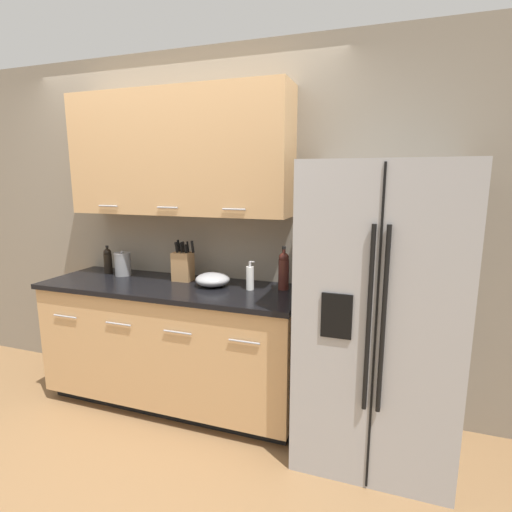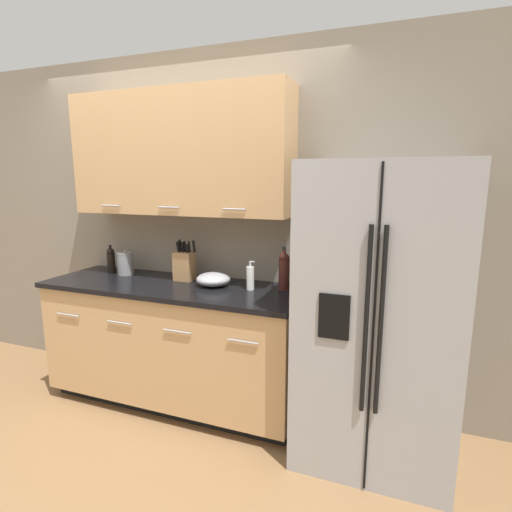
{
  "view_description": "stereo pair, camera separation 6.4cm",
  "coord_description": "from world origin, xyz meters",
  "px_view_note": "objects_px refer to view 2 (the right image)",
  "views": [
    {
      "loc": [
        1.58,
        -1.74,
        1.67
      ],
      "look_at": [
        0.74,
        0.69,
        1.17
      ],
      "focal_mm": 28.0,
      "sensor_mm": 36.0,
      "label": 1
    },
    {
      "loc": [
        1.64,
        -1.71,
        1.67
      ],
      "look_at": [
        0.74,
        0.69,
        1.17
      ],
      "focal_mm": 28.0,
      "sensor_mm": 36.0,
      "label": 2
    }
  ],
  "objects_px": {
    "soap_dispenser": "(250,278)",
    "mixing_bowl": "(213,279)",
    "refrigerator": "(378,315)",
    "knife_block": "(184,265)",
    "oil_bottle": "(111,260)",
    "steel_canister": "(125,263)",
    "wine_bottle": "(284,270)"
  },
  "relations": [
    {
      "from": "soap_dispenser",
      "to": "mixing_bowl",
      "type": "height_order",
      "value": "soap_dispenser"
    },
    {
      "from": "refrigerator",
      "to": "mixing_bowl",
      "type": "relative_size",
      "value": 7.27
    },
    {
      "from": "knife_block",
      "to": "refrigerator",
      "type": "bearing_deg",
      "value": -7.49
    },
    {
      "from": "refrigerator",
      "to": "soap_dispenser",
      "type": "height_order",
      "value": "refrigerator"
    },
    {
      "from": "oil_bottle",
      "to": "steel_canister",
      "type": "distance_m",
      "value": 0.17
    },
    {
      "from": "knife_block",
      "to": "mixing_bowl",
      "type": "xyz_separation_m",
      "value": [
        0.27,
        -0.07,
        -0.07
      ]
    },
    {
      "from": "soap_dispenser",
      "to": "refrigerator",
      "type": "bearing_deg",
      "value": -7.67
    },
    {
      "from": "knife_block",
      "to": "soap_dispenser",
      "type": "relative_size",
      "value": 1.52
    },
    {
      "from": "wine_bottle",
      "to": "steel_canister",
      "type": "relative_size",
      "value": 1.52
    },
    {
      "from": "soap_dispenser",
      "to": "mixing_bowl",
      "type": "bearing_deg",
      "value": 179.07
    },
    {
      "from": "knife_block",
      "to": "mixing_bowl",
      "type": "height_order",
      "value": "knife_block"
    },
    {
      "from": "refrigerator",
      "to": "wine_bottle",
      "type": "height_order",
      "value": "refrigerator"
    },
    {
      "from": "knife_block",
      "to": "soap_dispenser",
      "type": "xyz_separation_m",
      "value": [
        0.56,
        -0.07,
        -0.03
      ]
    },
    {
      "from": "soap_dispenser",
      "to": "mixing_bowl",
      "type": "relative_size",
      "value": 0.83
    },
    {
      "from": "steel_canister",
      "to": "knife_block",
      "type": "bearing_deg",
      "value": 0.89
    },
    {
      "from": "refrigerator",
      "to": "soap_dispenser",
      "type": "bearing_deg",
      "value": 172.33
    },
    {
      "from": "refrigerator",
      "to": "wine_bottle",
      "type": "xyz_separation_m",
      "value": [
        -0.64,
        0.2,
        0.18
      ]
    },
    {
      "from": "refrigerator",
      "to": "oil_bottle",
      "type": "height_order",
      "value": "refrigerator"
    },
    {
      "from": "knife_block",
      "to": "mixing_bowl",
      "type": "bearing_deg",
      "value": -13.56
    },
    {
      "from": "oil_bottle",
      "to": "steel_canister",
      "type": "relative_size",
      "value": 1.14
    },
    {
      "from": "wine_bottle",
      "to": "steel_canister",
      "type": "bearing_deg",
      "value": -179.04
    },
    {
      "from": "wine_bottle",
      "to": "steel_canister",
      "type": "height_order",
      "value": "wine_bottle"
    },
    {
      "from": "knife_block",
      "to": "oil_bottle",
      "type": "xyz_separation_m",
      "value": [
        -0.69,
        0.02,
        -0.01
      ]
    },
    {
      "from": "soap_dispenser",
      "to": "oil_bottle",
      "type": "distance_m",
      "value": 1.25
    },
    {
      "from": "steel_canister",
      "to": "oil_bottle",
      "type": "bearing_deg",
      "value": 170.72
    },
    {
      "from": "wine_bottle",
      "to": "oil_bottle",
      "type": "height_order",
      "value": "wine_bottle"
    },
    {
      "from": "knife_block",
      "to": "wine_bottle",
      "type": "relative_size",
      "value": 1.02
    },
    {
      "from": "wine_bottle",
      "to": "steel_canister",
      "type": "xyz_separation_m",
      "value": [
        -1.3,
        -0.02,
        -0.05
      ]
    },
    {
      "from": "mixing_bowl",
      "to": "refrigerator",
      "type": "bearing_deg",
      "value": -6.0
    },
    {
      "from": "refrigerator",
      "to": "wine_bottle",
      "type": "distance_m",
      "value": 0.69
    },
    {
      "from": "oil_bottle",
      "to": "mixing_bowl",
      "type": "xyz_separation_m",
      "value": [
        0.97,
        -0.08,
        -0.06
      ]
    },
    {
      "from": "refrigerator",
      "to": "mixing_bowl",
      "type": "height_order",
      "value": "refrigerator"
    }
  ]
}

